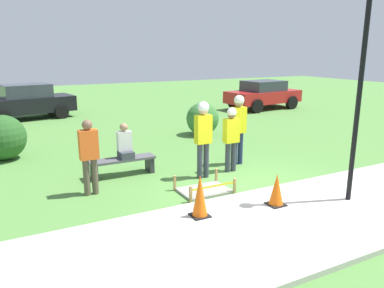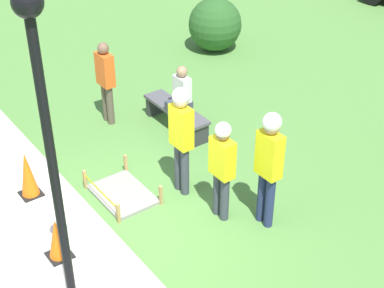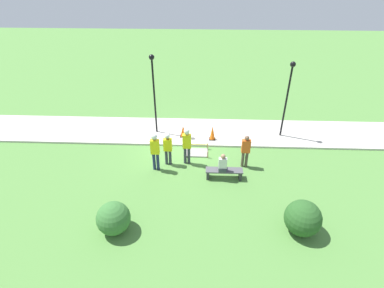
{
  "view_description": "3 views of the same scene",
  "coord_description": "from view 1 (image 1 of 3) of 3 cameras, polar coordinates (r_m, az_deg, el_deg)",
  "views": [
    {
      "loc": [
        -4.88,
        -6.33,
        3.12
      ],
      "look_at": [
        -0.67,
        1.74,
        0.85
      ],
      "focal_mm": 35.0,
      "sensor_mm": 36.0,
      "label": 1
    },
    {
      "loc": [
        6.04,
        -3.04,
        5.97
      ],
      "look_at": [
        -0.37,
        1.63,
        0.93
      ],
      "focal_mm": 55.0,
      "sensor_mm": 36.0,
      "label": 2
    },
    {
      "loc": [
        -1.21,
        13.42,
        8.63
      ],
      "look_at": [
        -0.72,
        1.47,
        1.08
      ],
      "focal_mm": 28.0,
      "sensor_mm": 36.0,
      "label": 3
    }
  ],
  "objects": [
    {
      "name": "ground_plane",
      "position": [
        8.58,
        9.44,
        -7.49
      ],
      "size": [
        60.0,
        60.0,
        0.0
      ],
      "primitive_type": "plane",
      "color": "#51843D"
    },
    {
      "name": "lamppost_near",
      "position": [
        8.02,
        24.59,
        11.43
      ],
      "size": [
        0.28,
        0.28,
        4.39
      ],
      "color": "black",
      "rests_on": "sidewalk"
    },
    {
      "name": "sidewalk",
      "position": [
        7.51,
        16.49,
        -10.71
      ],
      "size": [
        28.0,
        3.03,
        0.1
      ],
      "color": "#BCB7AD",
      "rests_on": "ground_plane"
    },
    {
      "name": "person_seated_on_bench",
      "position": [
        9.68,
        -10.2,
        -0.02
      ],
      "size": [
        0.36,
        0.44,
        0.89
      ],
      "color": "#383D47",
      "rests_on": "park_bench"
    },
    {
      "name": "parked_car_black",
      "position": [
        19.15,
        -23.81,
        5.95
      ],
      "size": [
        4.32,
        2.48,
        1.62
      ],
      "rotation": [
        0.0,
        0.0,
        0.17
      ],
      "color": "black",
      "rests_on": "ground_plane"
    },
    {
      "name": "traffic_cone_near_patch",
      "position": [
        7.01,
        1.22,
        -7.9
      ],
      "size": [
        0.34,
        0.34,
        0.81
      ],
      "color": "black",
      "rests_on": "sidewalk"
    },
    {
      "name": "worker_assistant",
      "position": [
        9.78,
        6.0,
        1.49
      ],
      "size": [
        0.4,
        0.25,
        1.71
      ],
      "color": "#383D47",
      "rests_on": "ground_plane"
    },
    {
      "name": "park_bench",
      "position": [
        9.73,
        -10.54,
        -2.92
      ],
      "size": [
        1.67,
        0.44,
        0.46
      ],
      "color": "#2D2D33",
      "rests_on": "ground_plane"
    },
    {
      "name": "shrub_rounded_near",
      "position": [
        14.19,
        1.62,
        3.87
      ],
      "size": [
        1.23,
        1.23,
        1.23
      ],
      "color": "#387033",
      "rests_on": "ground_plane"
    },
    {
      "name": "traffic_cone_far_patch",
      "position": [
        7.71,
        12.76,
        -6.81
      ],
      "size": [
        0.34,
        0.34,
        0.66
      ],
      "color": "black",
      "rests_on": "sidewalk"
    },
    {
      "name": "wet_concrete_patch",
      "position": [
        8.56,
        1.89,
        -7.06
      ],
      "size": [
        1.16,
        0.84,
        0.36
      ],
      "color": "gray",
      "rests_on": "ground_plane"
    },
    {
      "name": "worker_trainee",
      "position": [
        9.19,
        1.72,
        1.82
      ],
      "size": [
        0.4,
        0.28,
        1.93
      ],
      "color": "#383D47",
      "rests_on": "ground_plane"
    },
    {
      "name": "parked_car_red",
      "position": [
        21.03,
        10.79,
        7.47
      ],
      "size": [
        4.28,
        2.36,
        1.54
      ],
      "rotation": [
        0.0,
        0.0,
        0.09
      ],
      "color": "red",
      "rests_on": "ground_plane"
    },
    {
      "name": "worker_supervisor",
      "position": [
        10.4,
        7.09,
        3.26
      ],
      "size": [
        0.4,
        0.28,
        1.95
      ],
      "color": "navy",
      "rests_on": "ground_plane"
    },
    {
      "name": "shrub_rounded_mid",
      "position": [
        12.21,
        -26.9,
        0.88
      ],
      "size": [
        1.32,
        1.32,
        1.32
      ],
      "color": "#285623",
      "rests_on": "ground_plane"
    },
    {
      "name": "bystander_in_orange_shirt",
      "position": [
        8.44,
        -15.42,
        -1.33
      ],
      "size": [
        0.4,
        0.22,
        1.7
      ],
      "color": "brown",
      "rests_on": "ground_plane"
    }
  ]
}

